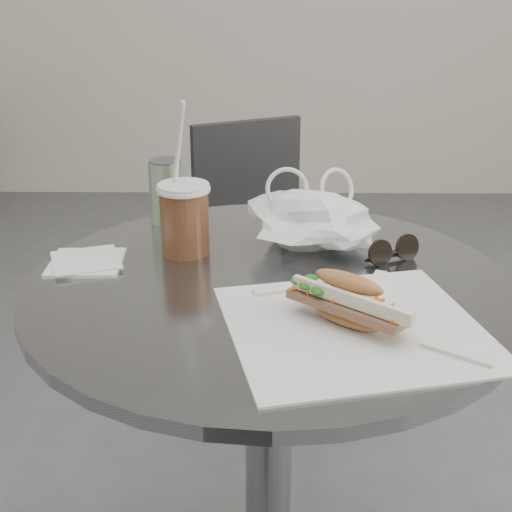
{
  "coord_description": "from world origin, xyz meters",
  "views": [
    {
      "loc": [
        -0.01,
        -0.8,
        1.2
      ],
      "look_at": [
        -0.02,
        0.18,
        0.79
      ],
      "focal_mm": 50.0,
      "sensor_mm": 36.0,
      "label": 1
    }
  ],
  "objects_px": {
    "chair_far": "(269,282)",
    "drink_can": "(166,191)",
    "cafe_table": "(269,428)",
    "sunglasses": "(393,252)",
    "iced_coffee": "(185,217)",
    "banh_mi": "(348,301)"
  },
  "relations": [
    {
      "from": "cafe_table",
      "to": "iced_coffee",
      "type": "xyz_separation_m",
      "value": [
        -0.14,
        0.12,
        0.34
      ]
    },
    {
      "from": "cafe_table",
      "to": "chair_far",
      "type": "relative_size",
      "value": 0.97
    },
    {
      "from": "sunglasses",
      "to": "drink_can",
      "type": "height_order",
      "value": "drink_can"
    },
    {
      "from": "chair_far",
      "to": "iced_coffee",
      "type": "bearing_deg",
      "value": 53.66
    },
    {
      "from": "cafe_table",
      "to": "drink_can",
      "type": "relative_size",
      "value": 6.34
    },
    {
      "from": "chair_far",
      "to": "drink_can",
      "type": "distance_m",
      "value": 0.75
    },
    {
      "from": "drink_can",
      "to": "sunglasses",
      "type": "bearing_deg",
      "value": -25.82
    },
    {
      "from": "cafe_table",
      "to": "iced_coffee",
      "type": "bearing_deg",
      "value": 140.35
    },
    {
      "from": "cafe_table",
      "to": "sunglasses",
      "type": "xyz_separation_m",
      "value": [
        0.2,
        0.08,
        0.29
      ]
    },
    {
      "from": "cafe_table",
      "to": "chair_far",
      "type": "distance_m",
      "value": 0.85
    },
    {
      "from": "banh_mi",
      "to": "iced_coffee",
      "type": "distance_m",
      "value": 0.36
    },
    {
      "from": "banh_mi",
      "to": "iced_coffee",
      "type": "relative_size",
      "value": 0.82
    },
    {
      "from": "iced_coffee",
      "to": "drink_can",
      "type": "bearing_deg",
      "value": 108.01
    },
    {
      "from": "banh_mi",
      "to": "sunglasses",
      "type": "distance_m",
      "value": 0.25
    },
    {
      "from": "cafe_table",
      "to": "banh_mi",
      "type": "height_order",
      "value": "banh_mi"
    },
    {
      "from": "iced_coffee",
      "to": "sunglasses",
      "type": "height_order",
      "value": "iced_coffee"
    },
    {
      "from": "iced_coffee",
      "to": "sunglasses",
      "type": "relative_size",
      "value": 2.71
    },
    {
      "from": "chair_far",
      "to": "sunglasses",
      "type": "distance_m",
      "value": 0.88
    },
    {
      "from": "drink_can",
      "to": "iced_coffee",
      "type": "bearing_deg",
      "value": -71.99
    },
    {
      "from": "chair_far",
      "to": "drink_can",
      "type": "xyz_separation_m",
      "value": [
        -0.2,
        -0.57,
        0.45
      ]
    },
    {
      "from": "chair_far",
      "to": "drink_can",
      "type": "height_order",
      "value": "drink_can"
    },
    {
      "from": "cafe_table",
      "to": "banh_mi",
      "type": "bearing_deg",
      "value": -53.97
    }
  ]
}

